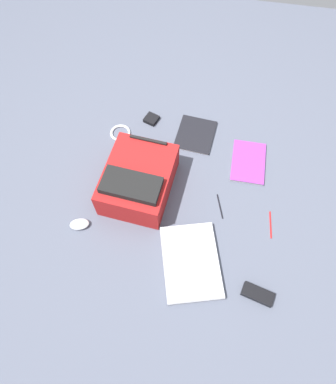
# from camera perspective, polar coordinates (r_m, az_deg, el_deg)

# --- Properties ---
(ground_plane) EXTENTS (3.39, 3.39, 0.00)m
(ground_plane) POSITION_cam_1_polar(r_m,az_deg,el_deg) (1.77, 1.33, -0.84)
(ground_plane) COLOR #4C5160
(backpack) EXTENTS (0.35, 0.42, 0.20)m
(backpack) POSITION_cam_1_polar(r_m,az_deg,el_deg) (1.72, -4.91, 1.95)
(backpack) COLOR maroon
(backpack) RESTS_ON ground_plane
(laptop) EXTENTS (0.34, 0.42, 0.03)m
(laptop) POSITION_cam_1_polar(r_m,az_deg,el_deg) (1.63, 3.76, -11.30)
(laptop) COLOR #929296
(laptop) RESTS_ON ground_plane
(book_red) EXTENTS (0.22, 0.25, 0.01)m
(book_red) POSITION_cam_1_polar(r_m,az_deg,el_deg) (1.98, 4.53, 9.34)
(book_red) COLOR silver
(book_red) RESTS_ON ground_plane
(book_comic) EXTENTS (0.18, 0.26, 0.02)m
(book_comic) POSITION_cam_1_polar(r_m,az_deg,el_deg) (1.91, 12.98, 4.79)
(book_comic) COLOR silver
(book_comic) RESTS_ON ground_plane
(computer_mouse) EXTENTS (0.11, 0.08, 0.03)m
(computer_mouse) POSITION_cam_1_polar(r_m,az_deg,el_deg) (1.74, -14.27, -5.12)
(computer_mouse) COLOR silver
(computer_mouse) RESTS_ON ground_plane
(cable_coil) EXTENTS (0.11, 0.11, 0.01)m
(cable_coil) POSITION_cam_1_polar(r_m,az_deg,el_deg) (2.00, -7.80, 9.56)
(cable_coil) COLOR silver
(cable_coil) RESTS_ON ground_plane
(power_brick) EXTENTS (0.15, 0.09, 0.03)m
(power_brick) POSITION_cam_1_polar(r_m,az_deg,el_deg) (1.64, 14.44, -15.88)
(power_brick) COLOR black
(power_brick) RESTS_ON ground_plane
(pen_black) EXTENTS (0.05, 0.13, 0.01)m
(pen_black) POSITION_cam_1_polar(r_m,az_deg,el_deg) (1.76, 8.52, -2.30)
(pen_black) COLOR black
(pen_black) RESTS_ON ground_plane
(pen_blue) EXTENTS (0.02, 0.14, 0.01)m
(pen_blue) POSITION_cam_1_polar(r_m,az_deg,el_deg) (1.77, 16.46, -5.12)
(pen_blue) COLOR red
(pen_blue) RESTS_ON ground_plane
(earbud_pouch) EXTENTS (0.09, 0.09, 0.02)m
(earbud_pouch) POSITION_cam_1_polar(r_m,az_deg,el_deg) (2.04, -2.73, 11.84)
(earbud_pouch) COLOR black
(earbud_pouch) RESTS_ON ground_plane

